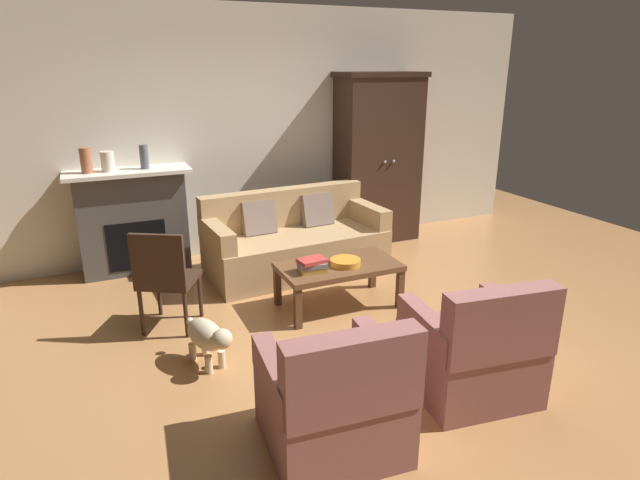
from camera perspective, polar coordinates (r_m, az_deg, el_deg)
The scene contains 15 objects.
ground_plane at distance 4.54m, azimuth 4.40°, elevation -10.14°, with size 9.60×9.60×0.00m, color #B27A47.
back_wall at distance 6.38m, azimuth -6.35°, elevation 11.48°, with size 7.20×0.10×2.80m, color silver.
fireplace at distance 6.02m, azimuth -19.49°, elevation 1.99°, with size 1.26×0.48×1.12m.
armoire at distance 6.70m, azimuth 6.25°, elevation 8.72°, with size 1.06×0.57×2.08m.
couch at distance 5.76m, azimuth -2.75°, elevation -0.27°, with size 1.97×0.97×0.86m.
coffee_table at distance 4.89m, azimuth 2.01°, elevation -3.20°, with size 1.10×0.60×0.42m.
fruit_bowl at distance 4.84m, azimuth 2.75°, elevation -2.39°, with size 0.28×0.28×0.06m, color orange.
book_stack at distance 4.67m, azimuth -0.84°, elevation -2.72°, with size 0.26×0.20×0.12m.
mantel_vase_terracotta at distance 5.84m, azimuth -23.92°, elevation 7.85°, with size 0.11×0.11×0.26m, color #A86042.
mantel_vase_cream at distance 5.85m, azimuth -21.92°, elevation 7.85°, with size 0.13×0.13×0.20m, color beige.
mantel_vase_slate at distance 5.87m, azimuth -18.43°, elevation 8.51°, with size 0.09×0.09×0.25m, color #565B66.
armchair_near_left at distance 3.20m, azimuth 1.58°, elevation -17.07°, with size 0.83×0.83×0.88m.
armchair_near_right at distance 3.81m, azimuth 16.18°, elevation -11.51°, with size 0.86×0.86×0.88m.
side_chair_wooden at distance 4.57m, azimuth -16.40°, elevation -3.61°, with size 0.60×0.60×0.90m.
dog at distance 4.08m, azimuth -12.01°, elevation -10.13°, with size 0.31×0.55×0.39m.
Camera 1 is at (-1.93, -3.49, 2.18)m, focal length 29.69 mm.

